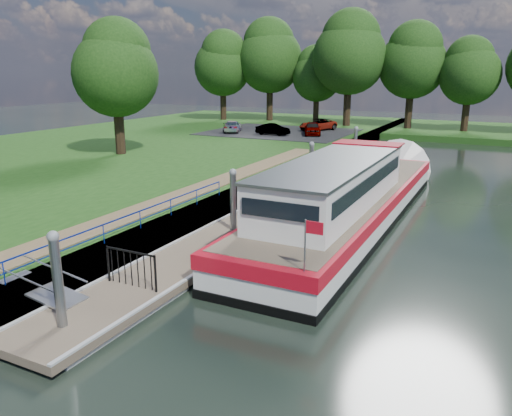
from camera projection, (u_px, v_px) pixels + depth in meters
The scene contains 17 objects.
ground at pixel (79, 331), 13.31m from camera, with size 160.00×160.00×0.00m, color black.
riverbank at pixel (49, 168), 33.92m from camera, with size 32.00×90.00×0.78m, color #183E11.
bank_edge at pixel (251, 191), 27.25m from camera, with size 1.10×90.00×0.78m, color #473D2D.
footpath at pixel (140, 210), 21.90m from camera, with size 1.60×40.00×0.05m, color brown.
carpark at pixel (280, 132), 50.63m from camera, with size 14.00×12.00×0.06m, color black.
blue_fence at pixel (82, 237), 16.74m from camera, with size 0.04×18.04×0.72m.
pontoon at pixel (278, 209), 24.47m from camera, with size 2.50×30.00×0.56m.
mooring_piles at pixel (278, 187), 24.18m from camera, with size 0.30×27.30×3.55m.
gangway at pixel (43, 289), 14.37m from camera, with size 2.58×1.00×0.92m.
gate_panel at pixel (131, 263), 14.90m from camera, with size 1.85×0.05×1.15m.
barge at pixel (353, 197), 23.06m from camera, with size 4.36×21.15×4.78m.
horizon_trees at pixel (400, 60), 53.90m from camera, with size 54.38×10.03×12.87m.
bank_tree_a at pixel (116, 67), 35.69m from camera, with size 6.12×6.12×9.72m.
car_a at pixel (312, 128), 47.81m from camera, with size 1.49×3.70×1.26m, color #999999.
car_b at pixel (273, 129), 47.78m from camera, with size 1.14×3.26×1.07m, color #999999.
car_c at pixel (233, 126), 50.09m from camera, with size 1.58×3.87×1.12m, color #999999.
car_d at pixel (318, 125), 51.42m from camera, with size 1.97×4.27×1.19m, color #999999.
Camera 1 is at (9.59, -8.59, 6.67)m, focal length 35.00 mm.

